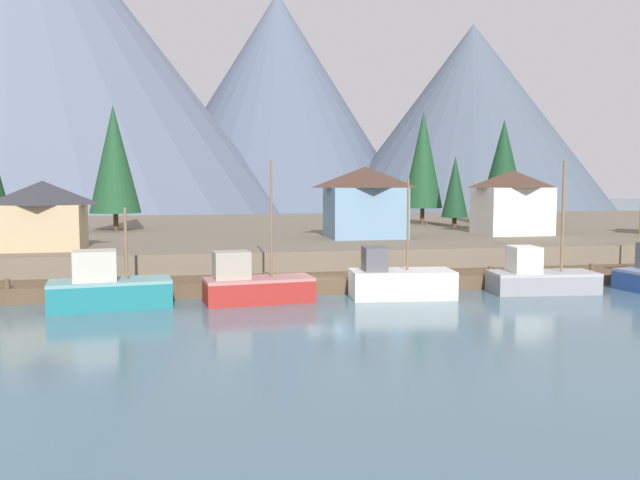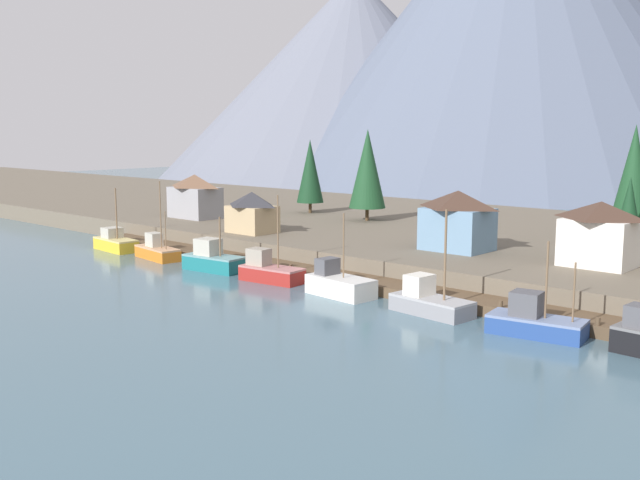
% 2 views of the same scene
% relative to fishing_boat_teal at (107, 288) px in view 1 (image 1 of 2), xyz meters
% --- Properties ---
extents(ground_plane, '(400.00, 400.00, 1.00)m').
position_rel_fishing_boat_teal_xyz_m(ground_plane, '(13.81, 22.03, -1.74)').
color(ground_plane, '#476675').
extents(dock, '(80.00, 4.00, 1.60)m').
position_rel_fishing_boat_teal_xyz_m(dock, '(13.81, 4.02, -0.74)').
color(dock, brown).
rests_on(dock, ground_plane).
extents(shoreline_bank, '(400.00, 56.00, 2.50)m').
position_rel_fishing_boat_teal_xyz_m(shoreline_bank, '(13.81, 34.03, 0.01)').
color(shoreline_bank, '#665B4C').
rests_on(shoreline_bank, ground_plane).
extents(mountain_central_peak, '(136.21, 136.21, 88.27)m').
position_rel_fishing_boat_teal_xyz_m(mountain_central_peak, '(-37.71, 139.89, 42.90)').
color(mountain_central_peak, slate).
rests_on(mountain_central_peak, ground_plane).
extents(mountain_east_peak, '(78.96, 78.96, 62.39)m').
position_rel_fishing_boat_teal_xyz_m(mountain_east_peak, '(31.01, 155.69, 29.96)').
color(mountain_east_peak, '#4C566B').
rests_on(mountain_east_peak, ground_plane).
extents(mountain_far_ridge, '(75.65, 75.65, 50.37)m').
position_rel_fishing_boat_teal_xyz_m(mountain_far_ridge, '(81.68, 131.92, 23.95)').
color(mountain_far_ridge, '#475160').
rests_on(mountain_far_ridge, ground_plane).
extents(fishing_boat_teal, '(7.38, 3.71, 6.03)m').
position_rel_fishing_boat_teal_xyz_m(fishing_boat_teal, '(0.00, 0.00, 0.00)').
color(fishing_boat_teal, '#196B70').
rests_on(fishing_boat_teal, ground_plane).
extents(fishing_boat_red, '(7.03, 3.43, 8.94)m').
position_rel_fishing_boat_teal_xyz_m(fishing_boat_red, '(8.84, 0.13, -0.14)').
color(fishing_boat_red, maroon).
rests_on(fishing_boat_red, ground_plane).
extents(fishing_boat_white, '(6.93, 3.71, 7.83)m').
position_rel_fishing_boat_teal_xyz_m(fishing_boat_white, '(18.33, 0.03, -0.14)').
color(fishing_boat_white, silver).
rests_on(fishing_boat_white, ground_plane).
extents(fishing_boat_grey, '(7.37, 3.71, 9.00)m').
position_rel_fishing_boat_teal_xyz_m(fishing_boat_grey, '(28.37, 0.04, -0.18)').
color(fishing_boat_grey, gray).
rests_on(fishing_boat_grey, ground_plane).
extents(house_tan, '(5.98, 4.57, 5.15)m').
position_rel_fishing_boat_teal_xyz_m(house_tan, '(-5.77, 11.19, 3.90)').
color(house_tan, tan).
rests_on(house_tan, shoreline_bank).
extents(house_white, '(6.65, 5.55, 6.19)m').
position_rel_fishing_boat_teal_xyz_m(house_white, '(35.49, 17.99, 4.42)').
color(house_white, silver).
rests_on(house_white, shoreline_bank).
extents(house_blue, '(7.08, 5.57, 6.45)m').
position_rel_fishing_boat_teal_xyz_m(house_blue, '(20.54, 16.89, 4.55)').
color(house_blue, '#6689A8').
rests_on(house_blue, shoreline_bank).
extents(conifer_near_left, '(4.75, 4.75, 13.50)m').
position_rel_fishing_boat_teal_xyz_m(conifer_near_left, '(32.46, 34.70, 8.98)').
color(conifer_near_left, '#4C3823').
rests_on(conifer_near_left, shoreline_bank).
extents(conifer_near_right, '(2.94, 2.94, 7.93)m').
position_rel_fishing_boat_teal_xyz_m(conifer_near_right, '(34.20, 28.99, 5.76)').
color(conifer_near_right, '#4C3823').
rests_on(conifer_near_right, shoreline_bank).
extents(conifer_mid_left, '(5.41, 5.41, 12.31)m').
position_rel_fishing_boat_teal_xyz_m(conifer_mid_left, '(41.08, 31.13, 8.16)').
color(conifer_mid_left, '#4C3823').
rests_on(conifer_mid_left, shoreline_bank).
extents(conifer_mid_right, '(5.21, 5.21, 12.95)m').
position_rel_fishing_boat_teal_xyz_m(conifer_mid_right, '(-2.62, 30.39, 8.65)').
color(conifer_mid_right, '#4C3823').
rests_on(conifer_mid_right, shoreline_bank).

